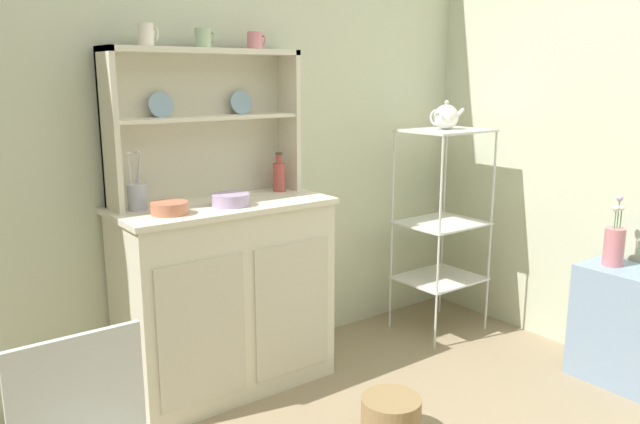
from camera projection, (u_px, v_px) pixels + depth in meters
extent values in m
cube|color=beige|center=(207.00, 113.00, 2.91)|extent=(3.84, 0.05, 2.50)
cube|color=silver|center=(226.00, 297.00, 2.84)|extent=(0.93, 0.42, 0.87)
cube|color=beige|center=(203.00, 332.00, 2.55)|extent=(0.39, 0.01, 0.61)
cube|color=beige|center=(293.00, 309.00, 2.81)|extent=(0.39, 0.01, 0.61)
cube|color=#EEE6CE|center=(223.00, 205.00, 2.75)|extent=(0.96, 0.45, 0.02)
cube|color=beige|center=(199.00, 124.00, 2.83)|extent=(0.89, 0.02, 0.66)
cube|color=silver|center=(109.00, 130.00, 2.52)|extent=(0.02, 0.18, 0.66)
cube|color=silver|center=(288.00, 121.00, 3.03)|extent=(0.02, 0.18, 0.66)
cube|color=silver|center=(207.00, 118.00, 2.76)|extent=(0.85, 0.16, 0.02)
cube|color=silver|center=(204.00, 51.00, 2.70)|extent=(0.89, 0.18, 0.02)
cylinder|color=#8EB2D1|center=(161.00, 105.00, 2.66)|extent=(0.11, 0.03, 0.11)
cylinder|color=#8EB2D1|center=(241.00, 103.00, 2.89)|extent=(0.11, 0.03, 0.11)
cylinder|color=silver|center=(439.00, 245.00, 3.20)|extent=(0.01, 0.01, 1.14)
cylinder|color=silver|center=(491.00, 233.00, 3.44)|extent=(0.01, 0.01, 1.14)
cylinder|color=silver|center=(392.00, 232.00, 3.47)|extent=(0.01, 0.01, 1.14)
cylinder|color=silver|center=(443.00, 222.00, 3.72)|extent=(0.01, 0.01, 1.14)
cube|color=silver|center=(446.00, 130.00, 3.34)|extent=(0.44, 0.37, 0.01)
cube|color=silver|center=(442.00, 223.00, 3.45)|extent=(0.44, 0.37, 0.01)
cube|color=silver|center=(439.00, 278.00, 3.52)|extent=(0.44, 0.37, 0.01)
cube|color=#849EBC|center=(631.00, 328.00, 2.89)|extent=(0.28, 0.48, 0.55)
cube|color=white|center=(80.00, 417.00, 1.44)|extent=(0.31, 0.02, 0.40)
cylinder|color=#93754C|center=(391.00, 418.00, 2.49)|extent=(0.24, 0.24, 0.17)
cylinder|color=silver|center=(146.00, 35.00, 2.54)|extent=(0.06, 0.06, 0.09)
torus|color=silver|center=(156.00, 34.00, 2.56)|extent=(0.01, 0.05, 0.05)
cylinder|color=#9EB78E|center=(203.00, 38.00, 2.69)|extent=(0.07, 0.07, 0.08)
torus|color=#9EB78E|center=(212.00, 38.00, 2.71)|extent=(0.01, 0.05, 0.05)
cylinder|color=#D17A84|center=(255.00, 41.00, 2.84)|extent=(0.07, 0.07, 0.08)
torus|color=#D17A84|center=(263.00, 40.00, 2.87)|extent=(0.01, 0.05, 0.05)
cylinder|color=#C67556|center=(170.00, 208.00, 2.52)|extent=(0.15, 0.15, 0.05)
cylinder|color=#B79ECC|center=(231.00, 200.00, 2.68)|extent=(0.16, 0.16, 0.05)
cylinder|color=#B74C47|center=(279.00, 177.00, 3.01)|extent=(0.06, 0.06, 0.14)
cylinder|color=#B74C47|center=(279.00, 159.00, 2.99)|extent=(0.03, 0.03, 0.04)
cylinder|color=#4C382D|center=(279.00, 154.00, 2.98)|extent=(0.03, 0.03, 0.01)
cylinder|color=#B2B7C6|center=(137.00, 197.00, 2.59)|extent=(0.08, 0.08, 0.11)
cylinder|color=silver|center=(137.00, 178.00, 2.59)|extent=(0.04, 0.02, 0.18)
ellipsoid|color=silver|center=(135.00, 155.00, 2.57)|extent=(0.02, 0.01, 0.01)
cylinder|color=silver|center=(139.00, 176.00, 2.59)|extent=(0.03, 0.03, 0.19)
ellipsoid|color=silver|center=(137.00, 152.00, 2.57)|extent=(0.02, 0.01, 0.01)
cylinder|color=silver|center=(130.00, 178.00, 2.56)|extent=(0.01, 0.03, 0.19)
ellipsoid|color=silver|center=(129.00, 153.00, 2.53)|extent=(0.02, 0.01, 0.01)
sphere|color=white|center=(446.00, 117.00, 3.32)|extent=(0.13, 0.13, 0.13)
sphere|color=silver|center=(447.00, 102.00, 3.31)|extent=(0.02, 0.02, 0.02)
cylinder|color=white|center=(458.00, 114.00, 3.38)|extent=(0.09, 0.02, 0.07)
torus|color=white|center=(436.00, 117.00, 3.28)|extent=(0.01, 0.08, 0.08)
cylinder|color=#D17A84|center=(614.00, 247.00, 2.91)|extent=(0.09, 0.09, 0.18)
cylinder|color=#4C844C|center=(618.00, 215.00, 2.89)|extent=(0.00, 0.01, 0.16)
sphere|color=#B79ECC|center=(620.00, 198.00, 2.87)|extent=(0.03, 0.03, 0.03)
cylinder|color=#4C844C|center=(621.00, 220.00, 2.88)|extent=(0.00, 0.01, 0.12)
sphere|color=silver|center=(622.00, 208.00, 2.87)|extent=(0.02, 0.02, 0.02)
cylinder|color=#4C844C|center=(615.00, 221.00, 2.87)|extent=(0.00, 0.01, 0.12)
sphere|color=silver|center=(616.00, 208.00, 2.86)|extent=(0.03, 0.03, 0.03)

